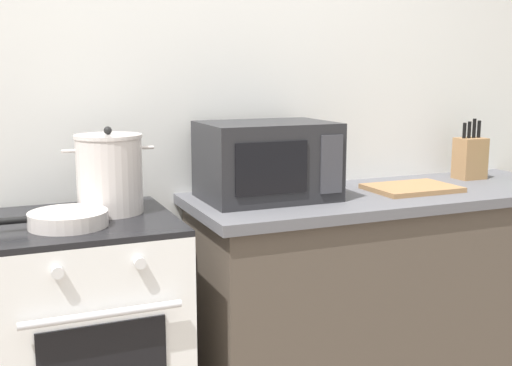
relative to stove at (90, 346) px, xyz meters
name	(u,v)px	position (x,y,z in m)	size (l,w,h in m)	color
back_wall	(226,110)	(0.65, 0.37, 0.79)	(4.40, 0.10, 2.50)	silver
lower_cabinet_right	(386,301)	(1.25, 0.02, -0.02)	(1.64, 0.56, 0.88)	#4C4238
countertop_right	(390,196)	(1.25, 0.02, 0.44)	(1.70, 0.60, 0.04)	#59595E
stove	(90,346)	(0.00, 0.00, 0.00)	(0.60, 0.64, 0.92)	white
stock_pot	(110,174)	(0.10, 0.06, 0.60)	(0.32, 0.23, 0.31)	beige
frying_pan	(66,219)	(-0.07, -0.09, 0.48)	(0.45, 0.25, 0.05)	beige
microwave	(267,161)	(0.71, 0.08, 0.61)	(0.50, 0.37, 0.30)	#232326
cutting_board	(412,188)	(1.34, 0.00, 0.47)	(0.36, 0.26, 0.02)	#997047
knife_block	(470,157)	(1.77, 0.14, 0.56)	(0.13, 0.10, 0.28)	#997047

